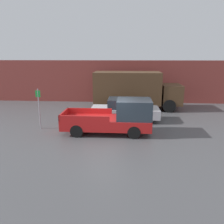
{
  "coord_description": "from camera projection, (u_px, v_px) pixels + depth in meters",
  "views": [
    {
      "loc": [
        1.05,
        -11.85,
        4.46
      ],
      "look_at": [
        0.12,
        1.43,
        1.02
      ],
      "focal_mm": 35.0,
      "sensor_mm": 36.0,
      "label": 1
    }
  ],
  "objects": [
    {
      "name": "parking_sign",
      "position": [
        39.0,
        107.0,
        13.45
      ],
      "size": [
        0.3,
        0.07,
        2.52
      ],
      "color": "gray",
      "rests_on": "ground"
    },
    {
      "name": "delivery_truck",
      "position": [
        134.0,
        89.0,
        18.58
      ],
      "size": [
        7.28,
        2.49,
        3.15
      ],
      "color": "#4C331E",
      "rests_on": "ground"
    },
    {
      "name": "newspaper_box",
      "position": [
        122.0,
        98.0,
        21.22
      ],
      "size": [
        0.45,
        0.4,
        1.02
      ],
      "color": "gold",
      "rests_on": "ground"
    },
    {
      "name": "ground_plane",
      "position": [
        108.0,
        135.0,
        12.64
      ],
      "size": [
        60.0,
        60.0,
        0.0
      ],
      "primitive_type": "plane",
      "color": "#4C4C4F"
    },
    {
      "name": "car",
      "position": [
        126.0,
        109.0,
        15.4
      ],
      "size": [
        4.76,
        1.9,
        1.57
      ],
      "color": "silver",
      "rests_on": "ground"
    },
    {
      "name": "pickup_truck",
      "position": [
        116.0,
        118.0,
        12.79
      ],
      "size": [
        5.17,
        1.94,
        2.04
      ],
      "color": "red",
      "rests_on": "ground"
    },
    {
      "name": "building_wall",
      "position": [
        117.0,
        82.0,
        21.19
      ],
      "size": [
        28.0,
        0.15,
        4.04
      ],
      "color": "brown",
      "rests_on": "ground"
    }
  ]
}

